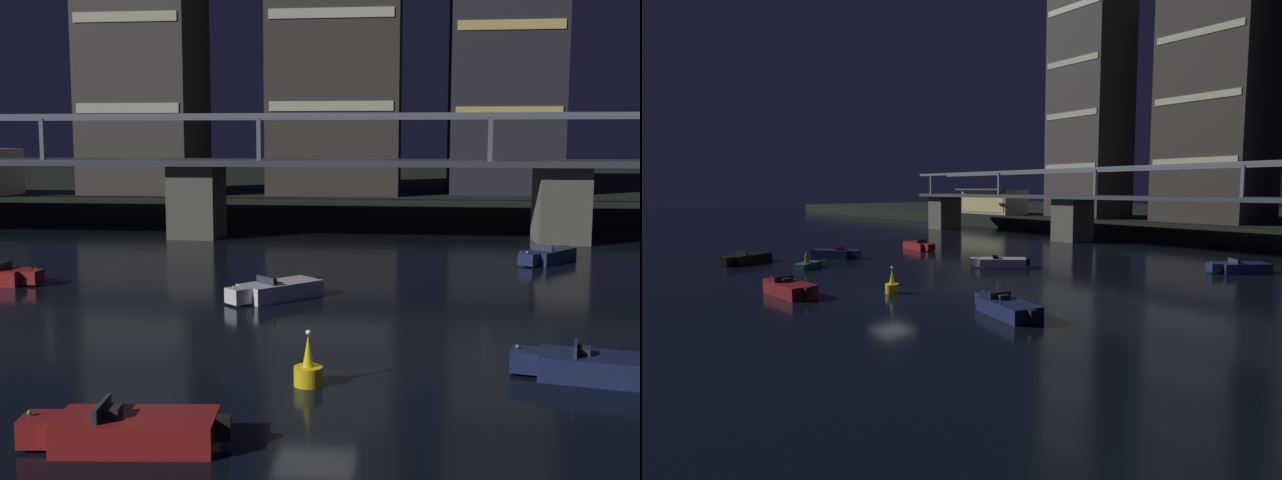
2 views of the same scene
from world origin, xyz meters
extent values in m
plane|color=black|center=(0.00, 0.00, 0.00)|extent=(400.00, 400.00, 0.00)
cube|color=black|center=(0.00, 84.27, 1.10)|extent=(240.00, 80.00, 2.20)
cube|color=#605B51|center=(-13.66, 36.27, 2.77)|extent=(3.60, 4.40, 5.55)
cube|color=#605B51|center=(13.66, 36.27, 2.77)|extent=(3.60, 4.40, 5.55)
cube|color=#3D424C|center=(0.00, 36.27, 5.78)|extent=(87.97, 6.40, 0.45)
cube|color=slate|center=(0.00, 33.37, 9.20)|extent=(87.97, 0.36, 0.36)
cube|color=slate|center=(0.00, 39.17, 9.20)|extent=(87.97, 0.36, 0.36)
cube|color=slate|center=(-24.59, 33.37, 7.60)|extent=(0.30, 0.30, 3.20)
cube|color=slate|center=(-8.20, 33.37, 7.60)|extent=(0.30, 0.30, 3.20)
cube|color=slate|center=(8.20, 33.37, 7.60)|extent=(0.30, 0.30, 3.20)
cube|color=beige|center=(-23.19, 47.55, 10.33)|extent=(9.70, 0.10, 0.90)
cube|color=beige|center=(-23.19, 47.55, 18.46)|extent=(9.70, 0.10, 0.90)
cube|color=beige|center=(-4.75, 50.19, 10.54)|extent=(11.49, 0.10, 0.90)
cube|color=beige|center=(-4.75, 50.19, 18.87)|extent=(11.49, 0.10, 0.90)
cube|color=#F2D172|center=(11.66, 53.07, 10.08)|extent=(9.81, 0.10, 0.90)
cube|color=#F2D172|center=(11.66, 53.07, 17.96)|extent=(9.81, 0.10, 0.90)
cube|color=maroon|center=(-3.77, -5.27, 0.40)|extent=(4.08, 2.21, 0.80)
cube|color=maroon|center=(-6.16, -5.54, 0.45)|extent=(1.00, 1.08, 0.70)
cube|color=#283342|center=(-4.61, -5.37, 0.98)|extent=(0.25, 1.35, 0.36)
cube|color=#262628|center=(-4.37, -5.34, 0.92)|extent=(0.46, 0.60, 0.24)
cube|color=black|center=(-1.63, -5.04, 0.50)|extent=(0.40, 0.40, 0.60)
sphere|color=#33D84C|center=(-6.41, -5.56, 0.88)|extent=(0.12, 0.12, 0.12)
cube|color=silver|center=(-3.32, 13.38, 0.40)|extent=(3.99, 4.08, 0.80)
cube|color=silver|center=(-4.97, 11.63, 0.45)|extent=(1.34, 1.33, 0.70)
cube|color=#283342|center=(-3.90, 12.77, 0.98)|extent=(1.05, 1.00, 0.36)
cube|color=#262628|center=(-3.73, 12.95, 0.92)|extent=(0.68, 0.67, 0.24)
cube|color=black|center=(-1.85, 14.96, 0.50)|extent=(0.51, 0.51, 0.60)
sphere|color=beige|center=(-5.14, 11.45, 0.88)|extent=(0.12, 0.12, 0.12)
cube|color=#19234C|center=(8.97, 1.73, 0.40)|extent=(4.20, 2.59, 0.80)
cube|color=#19234C|center=(6.62, 2.24, 0.45)|extent=(1.09, 1.16, 0.70)
cube|color=#283342|center=(8.14, 1.91, 0.98)|extent=(0.38, 1.34, 0.36)
cube|color=#262628|center=(8.39, 1.86, 0.92)|extent=(0.51, 0.63, 0.24)
sphere|color=#33D84C|center=(6.38, 2.29, 0.88)|extent=(0.12, 0.12, 0.12)
cube|color=#19234C|center=(11.27, 26.45, 0.40)|extent=(3.78, 4.21, 0.80)
cube|color=#19234C|center=(9.83, 24.52, 0.45)|extent=(1.33, 1.31, 0.70)
cube|color=#283342|center=(10.76, 25.77, 0.98)|extent=(1.14, 0.89, 0.36)
cube|color=#262628|center=(10.91, 25.97, 0.92)|extent=(0.69, 0.66, 0.24)
cube|color=black|center=(12.56, 28.17, 0.50)|extent=(0.50, 0.50, 0.60)
sphere|color=beige|center=(9.68, 24.32, 0.88)|extent=(0.12, 0.12, 0.12)
cube|color=maroon|center=(-16.72, 15.25, 0.45)|extent=(0.97, 1.05, 0.70)
cube|color=#283342|center=(-18.27, 15.36, 0.98)|extent=(0.19, 1.35, 0.36)
cube|color=#262628|center=(-18.52, 15.38, 0.92)|extent=(0.44, 0.59, 0.24)
sphere|color=red|center=(-16.47, 15.24, 0.88)|extent=(0.12, 0.12, 0.12)
cylinder|color=yellow|center=(-0.21, 0.15, 0.30)|extent=(0.90, 0.90, 0.60)
cone|color=yellow|center=(-0.21, 0.15, 1.10)|extent=(0.36, 0.36, 1.00)
sphere|color=#F2EAB2|center=(-0.21, 0.15, 1.68)|extent=(0.16, 0.16, 0.16)
camera|label=1|loc=(2.95, -23.60, 7.62)|focal=44.82mm
camera|label=2|loc=(27.75, -17.20, 6.80)|focal=28.28mm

